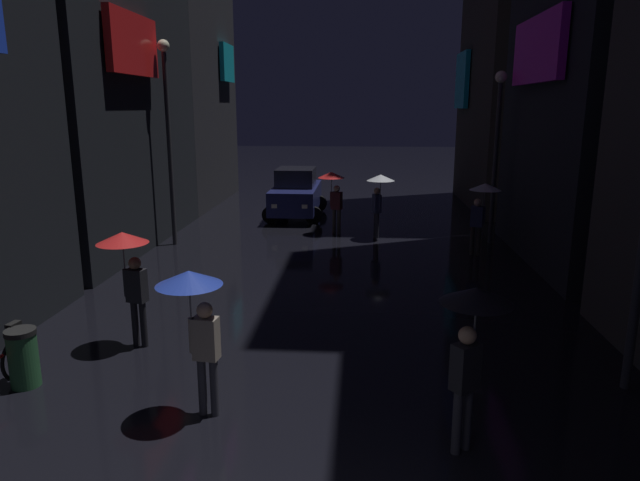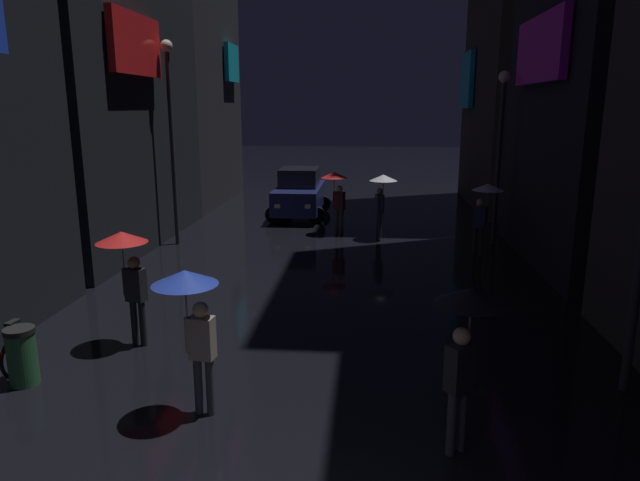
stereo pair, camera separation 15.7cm
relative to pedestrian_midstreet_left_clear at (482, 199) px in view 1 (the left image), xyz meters
The scene contains 10 objects.
pedestrian_midstreet_left_clear is the anchor object (origin of this frame).
pedestrian_midstreet_centre_clear 3.52m from the pedestrian_midstreet_left_clear, 145.40° to the left, with size 0.90×0.90×2.12m.
pedestrian_foreground_left_red 10.38m from the pedestrian_midstreet_left_clear, 136.80° to the right, with size 0.90×0.90×2.12m.
pedestrian_far_right_red 5.13m from the pedestrian_midstreet_left_clear, 149.85° to the left, with size 0.90×0.90×2.12m.
pedestrian_near_crossing_black 10.10m from the pedestrian_midstreet_left_clear, 101.97° to the right, with size 0.90×0.90×2.12m.
pedestrian_foreground_right_blue 10.96m from the pedestrian_midstreet_left_clear, 121.29° to the right, with size 0.90×0.90×2.12m.
car_distant 8.25m from the pedestrian_midstreet_left_clear, 137.31° to the left, with size 2.26×4.15×1.92m.
streetlamp_left_far 9.61m from the pedestrian_midstreet_left_clear, behind, with size 0.36×0.36×6.17m.
streetlamp_right_far 2.41m from the pedestrian_midstreet_left_clear, 67.91° to the left, with size 0.36×0.36×5.30m.
trash_bin 12.34m from the pedestrian_midstreet_left_clear, 134.74° to the right, with size 0.46×0.46×0.93m.
Camera 1 is at (0.87, -3.56, 4.24)m, focal length 32.00 mm.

